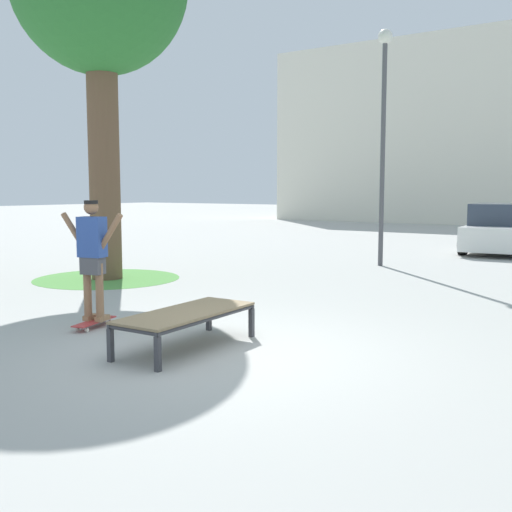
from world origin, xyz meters
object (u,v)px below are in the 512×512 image
Objects in this scene: skate_box at (186,315)px; skater at (92,252)px; skateboard at (94,322)px; light_post at (384,112)px; car_white at (501,230)px.

skate_box is 1.94m from skater.
skateboard is at bearing 175.67° from skate_box.
skate_box is 0.33× the size of light_post.
skate_box is 2.33× the size of skateboard.
car_white is (2.28, 13.93, -0.38)m from skater.
skater is 0.29× the size of light_post.
skater is 0.39× the size of car_white.
car_white is 6.21m from light_post.
skater is at bearing 103.92° from skateboard.
car_white is at bearing 70.91° from light_post.
skater is 9.29m from light_post.
skater reaches higher than skateboard.
skateboard is at bearing -93.37° from light_post.
light_post is at bearing 98.23° from skate_box.
light_post reaches higher than skater.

